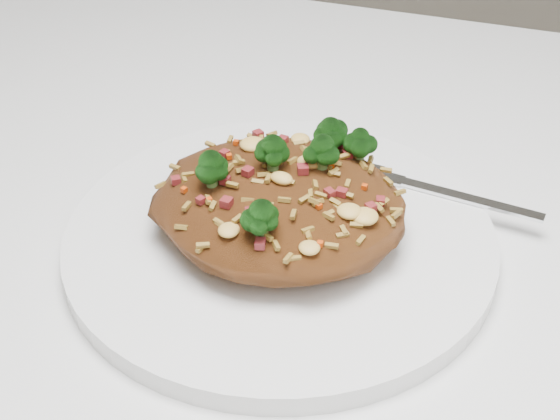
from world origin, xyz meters
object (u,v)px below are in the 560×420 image
Objects in this scene: dining_table at (331,354)px; fork at (434,190)px; plate at (280,238)px; fried_rice at (281,193)px.

fork is (0.05, 0.07, 0.11)m from dining_table.
fork is (0.08, 0.07, 0.01)m from plate.
fried_rice reaches higher than dining_table.
plate is at bearing -124.88° from fried_rice.
dining_table is 4.41× the size of plate.
plate is 0.11m from fork.
fried_rice is at bearing -132.75° from fork.
plate is (-0.04, -0.00, 0.10)m from dining_table.
plate is at bearing -175.93° from dining_table.
fork reaches higher than dining_table.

